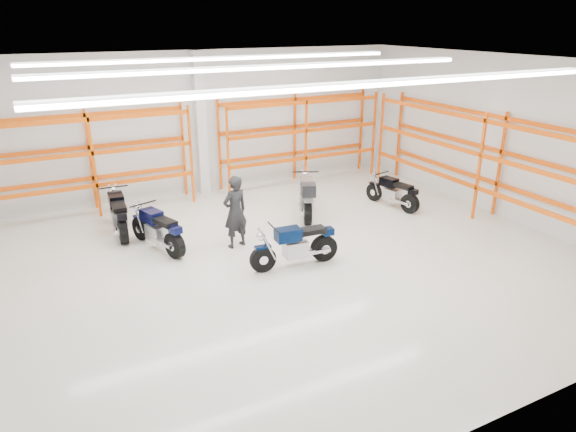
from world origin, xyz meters
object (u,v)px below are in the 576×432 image
motorcycle_back_b (158,231)px  motorcycle_back_d (394,193)px  structural_column (201,125)px  motorcycle_back_c (307,197)px  standing_man (235,212)px  motorcycle_main (298,246)px  motorcycle_back_a (119,215)px

motorcycle_back_b → motorcycle_back_d: bearing=-1.5°
motorcycle_back_d → structural_column: size_ratio=0.44×
motorcycle_back_c → motorcycle_back_d: (2.73, -0.54, -0.14)m
motorcycle_back_d → standing_man: size_ratio=1.06×
motorcycle_back_b → structural_column: structural_column is taller
motorcycle_back_c → standing_man: size_ratio=1.24×
motorcycle_back_d → motorcycle_back_b: bearing=178.5°
motorcycle_back_b → motorcycle_back_d: size_ratio=1.08×
standing_man → motorcycle_back_d: bearing=172.2°
motorcycle_main → standing_man: 1.92m
motorcycle_back_a → motorcycle_back_c: motorcycle_back_c is taller
motorcycle_main → motorcycle_back_c: bearing=57.5°
motorcycle_back_d → standing_man: standing_man is taller
motorcycle_main → motorcycle_back_c: motorcycle_back_c is taller
motorcycle_back_d → structural_column: structural_column is taller
motorcycle_back_d → motorcycle_back_c: bearing=168.8°
motorcycle_back_a → motorcycle_back_b: motorcycle_back_a is taller
motorcycle_back_a → motorcycle_back_c: size_ratio=1.01×
motorcycle_back_b → motorcycle_main: bearing=-41.4°
motorcycle_main → motorcycle_back_d: motorcycle_main is taller
motorcycle_back_a → standing_man: size_ratio=1.25×
structural_column → motorcycle_main: bearing=-88.1°
motorcycle_back_a → structural_column: bearing=36.8°
motorcycle_main → motorcycle_back_c: (1.71, 2.69, 0.10)m
motorcycle_back_b → motorcycle_back_c: bearing=4.6°
structural_column → motorcycle_back_b: bearing=-122.5°
motorcycle_main → motorcycle_back_a: size_ratio=0.94×
motorcycle_main → motorcycle_back_a: 5.08m
motorcycle_back_c → standing_man: (-2.59, -1.03, 0.33)m
motorcycle_back_d → standing_man: (-5.32, -0.49, 0.47)m
motorcycle_back_b → structural_column: (2.44, 3.84, 1.75)m
motorcycle_back_c → motorcycle_back_a: bearing=167.2°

